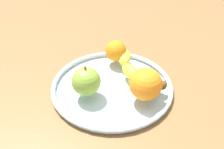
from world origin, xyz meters
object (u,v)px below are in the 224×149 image
object	(u,v)px
orange_center	(116,51)
apple	(86,82)
banana	(136,70)
fruit_bowl	(112,86)
orange_back_right	(146,84)

from	to	relation	value
orange_center	apple	bearing A→B (deg)	-55.31
banana	apple	bearing A→B (deg)	-90.05
banana	orange_center	distance (cm)	9.31
banana	apple	distance (cm)	14.42
apple	orange_center	bearing A→B (deg)	124.69
fruit_bowl	orange_back_right	world-z (taller)	orange_back_right
banana	orange_center	bearing A→B (deg)	-174.27
banana	fruit_bowl	bearing A→B (deg)	-90.75
orange_center	orange_back_right	bearing A→B (deg)	-5.62
banana	apple	size ratio (longest dim) A/B	2.56
banana	orange_back_right	size ratio (longest dim) A/B	2.57
banana	orange_center	xyz separation A→B (cm)	(-9.16, -0.97, 1.33)
fruit_bowl	orange_back_right	xyz separation A→B (cm)	(8.12, 4.55, 4.84)
apple	orange_back_right	size ratio (longest dim) A/B	1.00
fruit_bowl	orange_center	xyz separation A→B (cm)	(-9.11, 6.25, 3.92)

